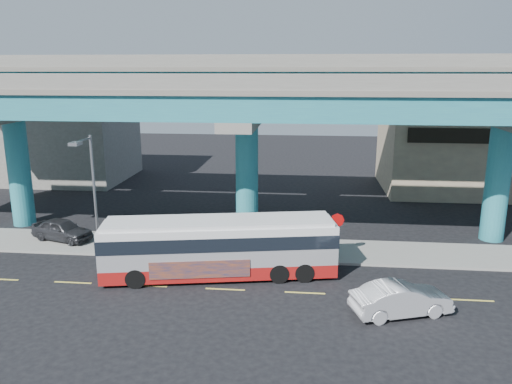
# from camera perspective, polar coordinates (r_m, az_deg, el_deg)

# --- Properties ---
(ground) EXTENTS (120.00, 120.00, 0.00)m
(ground) POSITION_cam_1_polar(r_m,az_deg,el_deg) (25.88, -3.44, -10.77)
(ground) COLOR black
(ground) RESTS_ON ground
(sidewalk) EXTENTS (70.00, 4.00, 0.15)m
(sidewalk) POSITION_cam_1_polar(r_m,az_deg,el_deg) (30.87, -1.80, -6.41)
(sidewalk) COLOR gray
(sidewalk) RESTS_ON ground
(lane_markings) EXTENTS (58.00, 0.12, 0.01)m
(lane_markings) POSITION_cam_1_polar(r_m,az_deg,el_deg) (25.60, -3.55, -11.03)
(lane_markings) COLOR #D8C64C
(lane_markings) RESTS_ON ground
(viaduct) EXTENTS (52.00, 12.40, 11.70)m
(viaduct) POSITION_cam_1_polar(r_m,az_deg,el_deg) (32.57, -1.06, 11.00)
(viaduct) COLOR #226C83
(viaduct) RESTS_ON ground
(building_beige) EXTENTS (14.00, 10.23, 7.00)m
(building_beige) POSITION_cam_1_polar(r_m,az_deg,el_deg) (48.82, 22.63, 4.26)
(building_beige) COLOR tan
(building_beige) RESTS_ON ground
(building_concrete) EXTENTS (12.00, 10.00, 9.00)m
(building_concrete) POSITION_cam_1_polar(r_m,az_deg,el_deg) (53.27, -20.99, 6.22)
(building_concrete) COLOR gray
(building_concrete) RESTS_ON ground
(transit_bus) EXTENTS (12.53, 4.89, 3.15)m
(transit_bus) POSITION_cam_1_polar(r_m,az_deg,el_deg) (26.55, -4.18, -6.10)
(transit_bus) COLOR maroon
(transit_bus) RESTS_ON ground
(sedan) EXTENTS (4.28, 5.45, 1.48)m
(sedan) POSITION_cam_1_polar(r_m,az_deg,el_deg) (23.79, 16.24, -11.68)
(sedan) COLOR #BABABF
(sedan) RESTS_ON ground
(parked_car) EXTENTS (3.88, 4.95, 1.38)m
(parked_car) POSITION_cam_1_polar(r_m,az_deg,el_deg) (34.14, -21.29, -4.02)
(parked_car) COLOR #2B2C30
(parked_car) RESTS_ON sidewalk
(street_lamp) EXTENTS (0.50, 2.32, 6.99)m
(street_lamp) POSITION_cam_1_polar(r_m,az_deg,el_deg) (29.97, -18.52, 1.54)
(street_lamp) COLOR gray
(street_lamp) RESTS_ON sidewalk
(stop_sign) EXTENTS (0.81, 0.14, 2.70)m
(stop_sign) POSITION_cam_1_polar(r_m,az_deg,el_deg) (28.77, 9.24, -3.85)
(stop_sign) COLOR gray
(stop_sign) RESTS_ON sidewalk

